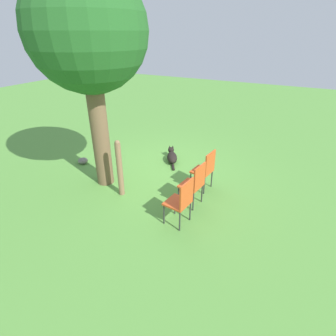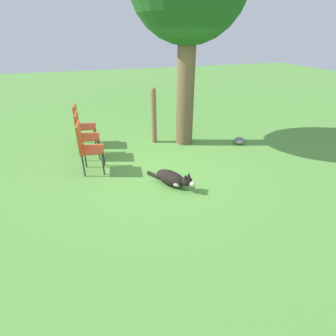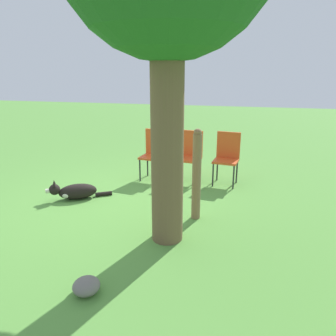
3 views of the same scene
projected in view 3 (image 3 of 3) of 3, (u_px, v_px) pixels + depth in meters
The scene contains 7 objects.
ground_plane at pixel (119, 208), 5.18m from camera, with size 30.00×30.00×0.00m, color #56933D.
dog at pixel (75, 191), 5.48m from camera, with size 0.63×0.95×0.35m.
fence_post at pixel (197, 174), 4.64m from camera, with size 0.13×0.13×1.33m.
red_chair_0 at pixel (154, 151), 6.40m from camera, with size 0.47×0.49×0.98m.
red_chair_1 at pixel (190, 153), 6.27m from camera, with size 0.47×0.49×0.98m.
red_chair_2 at pixel (227, 155), 6.13m from camera, with size 0.47×0.49×0.98m.
garden_rock at pixel (86, 286), 3.19m from camera, with size 0.27×0.27×0.16m.
Camera 3 is at (4.45, 1.86, 2.11)m, focal length 35.00 mm.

